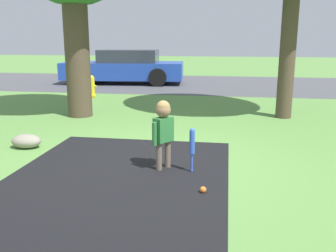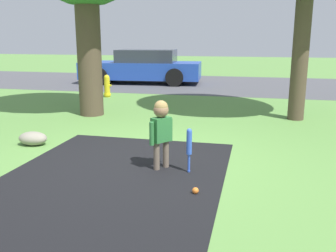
% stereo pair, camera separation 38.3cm
% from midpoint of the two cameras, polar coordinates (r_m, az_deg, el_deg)
% --- Properties ---
extents(ground_plane, '(60.00, 60.00, 0.00)m').
position_cam_midpoint_polar(ground_plane, '(5.58, -1.83, -4.88)').
color(ground_plane, '#5B8C42').
extents(driveway_strip, '(2.81, 7.00, 0.01)m').
position_cam_midpoint_polar(driveway_strip, '(3.50, -15.59, -17.08)').
color(driveway_strip, black).
rests_on(driveway_strip, ground).
extents(street_strip, '(40.00, 6.00, 0.01)m').
position_cam_midpoint_polar(street_strip, '(14.45, 7.71, 6.35)').
color(street_strip, '#4C4C51').
rests_on(street_strip, ground).
extents(child, '(0.27, 0.32, 0.94)m').
position_cam_midpoint_polar(child, '(4.97, 1.15, 0.15)').
color(child, '#6B5B4C').
rests_on(child, ground).
extents(baseball_bat, '(0.07, 0.07, 0.60)m').
position_cam_midpoint_polar(baseball_bat, '(4.89, 5.49, -2.81)').
color(baseball_bat, blue).
rests_on(baseball_bat, ground).
extents(sports_ball, '(0.08, 0.08, 0.08)m').
position_cam_midpoint_polar(sports_ball, '(4.36, 6.75, -9.78)').
color(sports_ball, orange).
rests_on(sports_ball, ground).
extents(fire_hydrant, '(0.24, 0.21, 0.66)m').
position_cam_midpoint_polar(fire_hydrant, '(11.30, -8.31, 6.03)').
color(fire_hydrant, yellow).
rests_on(fire_hydrant, ground).
extents(parked_car, '(4.67, 2.12, 1.28)m').
position_cam_midpoint_polar(parked_car, '(14.59, -3.19, 8.93)').
color(parked_car, '#2347AD').
rests_on(parked_car, ground).
extents(edging_rock, '(0.48, 0.34, 0.22)m').
position_cam_midpoint_polar(edging_rock, '(6.52, -18.33, -1.82)').
color(edging_rock, gray).
rests_on(edging_rock, ground).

